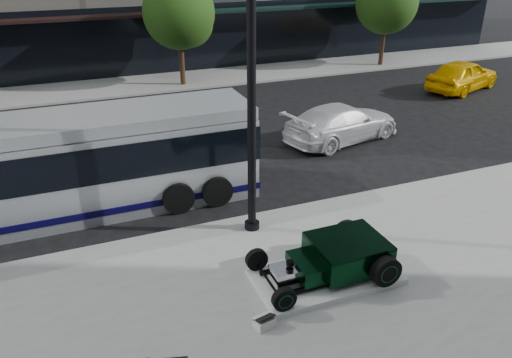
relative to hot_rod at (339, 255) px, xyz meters
name	(u,v)px	position (x,y,z in m)	size (l,w,h in m)	color
ground	(251,185)	(-0.07, 5.55, -0.70)	(120.00, 120.00, 0.00)	black
sidewalk_far	(162,82)	(-0.07, 19.55, -0.64)	(70.00, 4.00, 0.12)	gray
street_trees	(181,16)	(1.07, 18.62, 3.07)	(29.80, 3.80, 5.70)	black
display_plinth	(325,276)	(-0.33, 0.00, -0.50)	(3.40, 1.80, 0.15)	silver
hot_rod	(339,255)	(0.00, 0.00, 0.00)	(3.22, 2.00, 0.81)	black
info_plaque	(264,322)	(-2.30, -0.95, -0.45)	(0.45, 0.38, 0.31)	silver
lamppost	(252,109)	(-1.11, 2.81, 2.89)	(0.41, 0.41, 7.50)	black
transit_bus	(50,168)	(-6.12, 5.94, 0.79)	(12.12, 2.88, 2.92)	#B5BBC0
white_sedan	(342,123)	(4.84, 8.05, 0.05)	(2.08, 5.12, 1.49)	white
yellow_taxi	(463,75)	(14.71, 12.17, 0.13)	(1.95, 4.85, 1.65)	#FFC200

